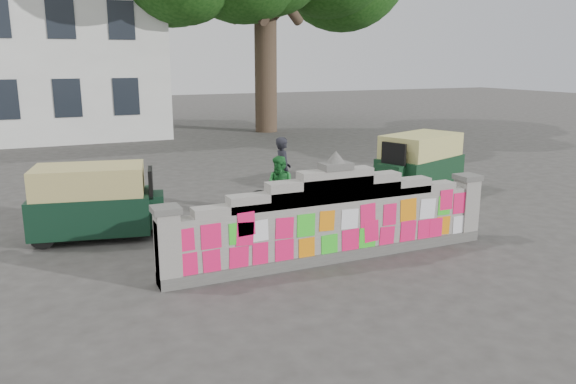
# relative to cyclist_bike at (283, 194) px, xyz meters

# --- Properties ---
(ground) EXTENTS (100.00, 100.00, 0.00)m
(ground) POSITION_rel_cyclist_bike_xyz_m (-0.44, -3.30, -0.46)
(ground) COLOR #383533
(ground) RESTS_ON ground
(parapet_wall) EXTENTS (6.48, 0.44, 2.01)m
(parapet_wall) POSITION_rel_cyclist_bike_xyz_m (-0.44, -3.30, 0.29)
(parapet_wall) COLOR #4C4C49
(parapet_wall) RESTS_ON ground
(cyclist_bike) EXTENTS (1.85, 0.91, 0.93)m
(cyclist_bike) POSITION_rel_cyclist_bike_xyz_m (0.00, 0.00, 0.00)
(cyclist_bike) COLOR black
(cyclist_bike) RESTS_ON ground
(cyclist_rider) EXTENTS (0.47, 0.63, 1.57)m
(cyclist_rider) POSITION_rel_cyclist_bike_xyz_m (-0.00, 0.00, 0.32)
(cyclist_rider) COLOR black
(cyclist_rider) RESTS_ON ground
(pedestrian) EXTENTS (0.89, 0.91, 1.47)m
(pedestrian) POSITION_rel_cyclist_bike_xyz_m (-0.29, -0.53, 0.27)
(pedestrian) COLOR #207730
(pedestrian) RESTS_ON ground
(rickshaw_left) EXTENTS (2.78, 1.70, 1.49)m
(rickshaw_left) POSITION_rel_cyclist_bike_xyz_m (-4.24, -0.13, 0.31)
(rickshaw_left) COLOR black
(rickshaw_left) RESTS_ON ground
(rickshaw_right) EXTENTS (2.95, 2.11, 1.59)m
(rickshaw_right) POSITION_rel_cyclist_bike_xyz_m (4.30, 0.53, 0.36)
(rickshaw_right) COLOR black
(rickshaw_right) RESTS_ON ground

